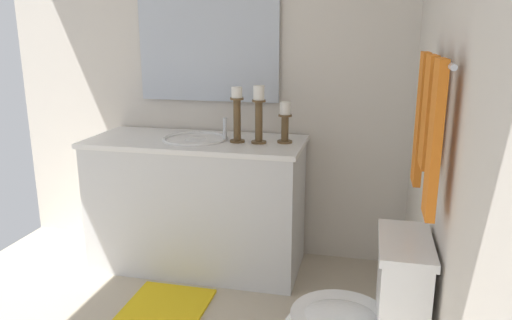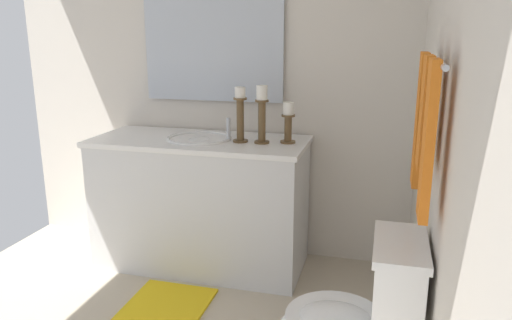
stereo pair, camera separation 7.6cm
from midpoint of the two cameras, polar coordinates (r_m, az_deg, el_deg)
wall_back at (r=1.87m, az=22.61°, el=5.87°), size 2.54×0.04×2.45m
wall_left at (r=3.31m, az=-4.80°, el=10.31°), size 0.04×2.72×2.45m
vanity_cabinet at (r=3.16m, az=-5.69°, el=-4.94°), size 0.58×1.34×0.83m
sink_basin at (r=3.05m, az=-5.85°, el=1.74°), size 0.40×0.40×0.24m
mirror at (r=3.24m, az=-4.36°, el=13.12°), size 0.02×0.93×0.71m
candle_holder_tall at (r=2.91m, az=4.50°, el=4.44°), size 0.09×0.09×0.24m
candle_holder_short at (r=2.88m, az=1.44°, el=5.50°), size 0.09×0.09×0.34m
candle_holder_mid at (r=2.92m, az=-1.09°, el=5.42°), size 0.09×0.09×0.33m
towel_bar at (r=1.86m, az=21.16°, el=10.66°), size 0.73×0.02×0.02m
towel_near_vanity at (r=2.13m, az=19.42°, el=4.35°), size 0.15×0.03×0.54m
towel_center at (r=1.88m, az=20.10°, el=5.15°), size 0.16×0.03×0.41m
towel_near_corner at (r=1.65m, az=20.60°, el=2.01°), size 0.14×0.03×0.51m
bath_mat at (r=2.82m, az=-10.11°, el=-16.96°), size 0.60×0.44×0.02m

